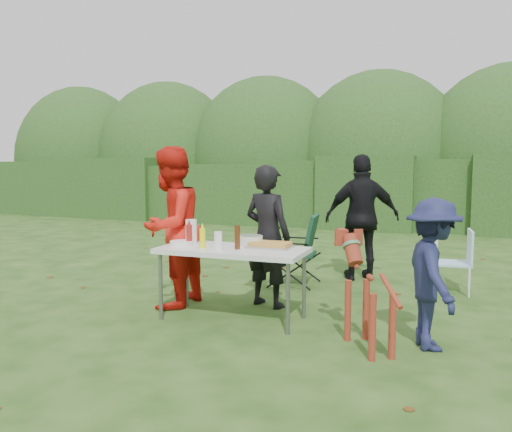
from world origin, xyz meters
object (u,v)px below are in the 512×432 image
(person_red_jacket, at_px, (170,227))
(paper_towel_roll, at_px, (191,232))
(mustard_bottle, at_px, (203,238))
(child, at_px, (433,274))
(camping_chair, at_px, (294,250))
(beer_bottle, at_px, (237,237))
(person_cook, at_px, (268,236))
(person_black_puffy, at_px, (362,217))
(folding_table, at_px, (233,253))
(ketchup_bottle, at_px, (189,235))
(lawn_chair, at_px, (453,260))
(dog, at_px, (370,295))

(person_red_jacket, distance_m, paper_towel_roll, 0.34)
(person_red_jacket, height_order, mustard_bottle, person_red_jacket)
(child, distance_m, camping_chair, 2.58)
(child, relative_size, beer_bottle, 5.47)
(person_red_jacket, bearing_deg, person_cook, 112.66)
(person_black_puffy, bearing_deg, folding_table, 45.83)
(ketchup_bottle, bearing_deg, mustard_bottle, -23.20)
(lawn_chair, relative_size, beer_bottle, 3.29)
(mustard_bottle, bearing_deg, ketchup_bottle, 156.80)
(folding_table, distance_m, ketchup_bottle, 0.51)
(ketchup_bottle, relative_size, paper_towel_roll, 0.85)
(dog, bearing_deg, person_cook, 17.80)
(beer_bottle, bearing_deg, camping_chair, 87.01)
(person_red_jacket, height_order, dog, person_red_jacket)
(dog, relative_size, beer_bottle, 4.22)
(person_red_jacket, relative_size, ketchup_bottle, 8.10)
(dog, xyz_separation_m, camping_chair, (-1.29, 2.08, -0.01))
(ketchup_bottle, bearing_deg, person_cook, 43.96)
(camping_chair, xyz_separation_m, lawn_chair, (1.93, 0.35, -0.08))
(dog, bearing_deg, folding_table, 40.21)
(person_black_puffy, distance_m, dog, 2.81)
(lawn_chair, relative_size, mustard_bottle, 3.94)
(ketchup_bottle, distance_m, beer_bottle, 0.55)
(person_black_puffy, bearing_deg, camping_chair, 18.13)
(person_cook, xyz_separation_m, paper_towel_roll, (-0.69, -0.50, 0.08))
(person_red_jacket, xyz_separation_m, dog, (2.30, -0.63, -0.41))
(beer_bottle, relative_size, paper_towel_roll, 0.92)
(person_red_jacket, xyz_separation_m, child, (2.80, -0.40, -0.23))
(child, distance_m, paper_towel_roll, 2.50)
(person_black_puffy, height_order, mustard_bottle, person_black_puffy)
(person_cook, xyz_separation_m, person_red_jacket, (-1.01, -0.38, 0.10))
(person_red_jacket, relative_size, mustard_bottle, 8.90)
(folding_table, distance_m, paper_towel_roll, 0.56)
(lawn_chair, height_order, paper_towel_roll, paper_towel_roll)
(camping_chair, bearing_deg, child, 128.09)
(folding_table, xyz_separation_m, mustard_bottle, (-0.28, -0.11, 0.15))
(child, bearing_deg, person_black_puffy, 2.60)
(folding_table, height_order, person_red_jacket, person_red_jacket)
(dog, height_order, ketchup_bottle, dog)
(ketchup_bottle, bearing_deg, camping_chair, 69.17)
(person_cook, distance_m, ketchup_bottle, 0.90)
(folding_table, xyz_separation_m, person_red_jacket, (-0.84, 0.22, 0.20))
(paper_towel_roll, bearing_deg, child, -6.57)
(dog, bearing_deg, beer_bottle, 41.15)
(person_cook, bearing_deg, person_red_jacket, 37.68)
(mustard_bottle, height_order, paper_towel_roll, paper_towel_roll)
(person_black_puffy, relative_size, mustard_bottle, 8.55)
(person_red_jacket, relative_size, beer_bottle, 7.42)
(mustard_bottle, xyz_separation_m, paper_towel_roll, (-0.24, 0.21, 0.03))
(person_black_puffy, height_order, beer_bottle, person_black_puffy)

